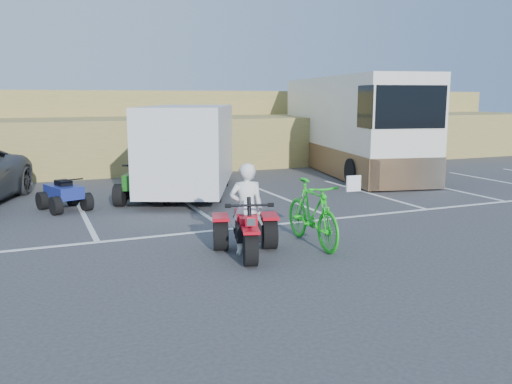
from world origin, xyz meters
name	(u,v)px	position (x,y,z in m)	size (l,w,h in m)	color
ground	(273,260)	(0.00, 0.00, 0.00)	(100.00, 100.00, 0.00)	#363638
parking_stripes	(237,211)	(0.87, 4.07, 0.00)	(28.00, 5.16, 0.01)	white
grass_embankment	(123,130)	(0.00, 15.48, 1.42)	(40.00, 8.50, 3.10)	olive
red_trike_atv	(247,256)	(-0.34, 0.38, 0.00)	(1.21, 1.62, 1.05)	#BA0A18
rider	(246,209)	(-0.30, 0.52, 0.83)	(0.61, 0.40, 1.67)	white
green_dirt_bike	(312,213)	(1.08, 0.58, 0.63)	(0.59, 2.10, 1.26)	#14BF19
cargo_trailer	(189,147)	(0.51, 7.01, 1.39)	(4.22, 5.90, 2.56)	silver
rv_motorhome	(350,131)	(7.59, 9.48, 1.52)	(4.39, 10.02, 3.50)	silver
quad_atv_blue	(65,210)	(-3.08, 5.91, 0.00)	(0.97, 1.31, 0.85)	navy
quad_atv_green	(145,202)	(-1.01, 6.15, 0.00)	(1.27, 1.71, 1.11)	#145313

